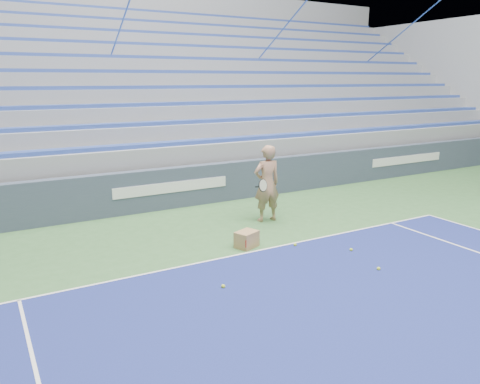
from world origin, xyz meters
name	(u,v)px	position (x,y,z in m)	size (l,w,h in m)	color
sponsor_barrier	(170,188)	(0.00, 15.88, 0.55)	(30.00, 0.32, 1.10)	#384355
bleachers	(111,109)	(0.00, 21.60, 2.36)	(31.00, 9.15, 7.30)	gray
tennis_player	(267,184)	(1.60, 13.58, 0.94)	(0.96, 0.87, 1.88)	tan
ball_box	(247,239)	(0.24, 12.21, 0.17)	(0.55, 0.49, 0.34)	#A17C4E
tennis_ball_0	(379,269)	(1.71, 9.96, 0.03)	(0.07, 0.07, 0.07)	#C3E12E
tennis_ball_1	(295,245)	(1.15, 11.75, 0.03)	(0.07, 0.07, 0.07)	#C3E12E
tennis_ball_2	(223,286)	(-1.10, 10.70, 0.03)	(0.07, 0.07, 0.07)	#C3E12E
tennis_ball_3	(351,250)	(1.96, 10.94, 0.03)	(0.07, 0.07, 0.07)	#C3E12E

